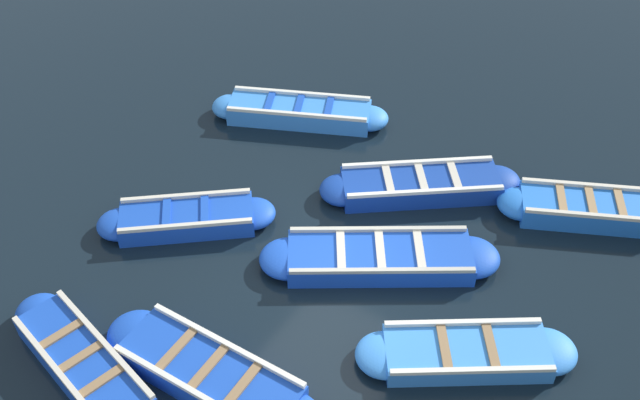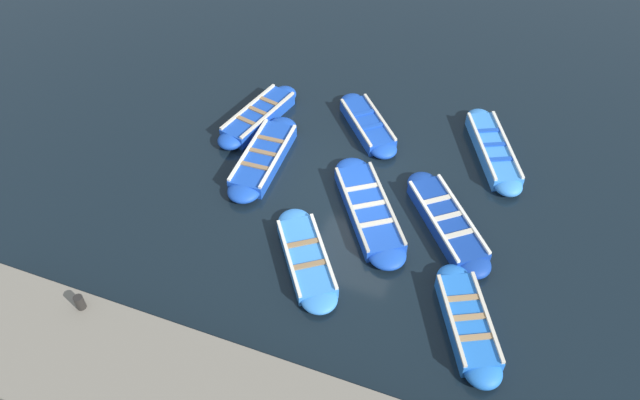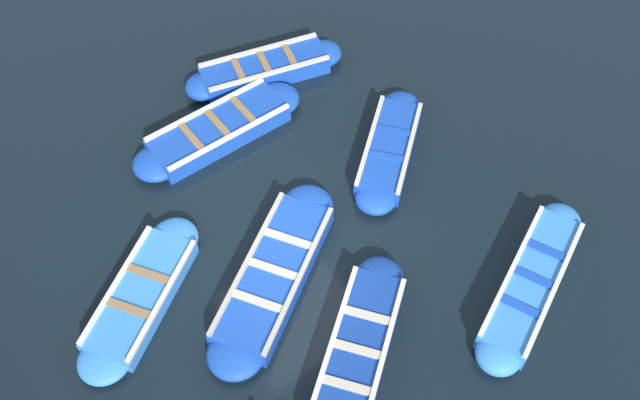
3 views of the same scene
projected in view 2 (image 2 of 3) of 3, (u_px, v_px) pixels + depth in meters
ground_plane at (359, 196)px, 16.85m from camera, size 120.00×120.00×0.00m
boat_alongside at (447, 221)px, 15.95m from camera, size 3.49×3.01×0.44m
boat_near_quay at (306, 258)px, 15.16m from camera, size 3.24×2.64×0.37m
boat_stern_in at (493, 150)px, 17.87m from camera, size 3.69×2.30×0.45m
boat_far_corner at (367, 125)px, 18.69m from camera, size 2.92×2.65×0.42m
boat_tucked at (468, 322)px, 13.84m from camera, size 3.27×2.18×0.46m
boat_mid_row at (264, 158)px, 17.65m from camera, size 3.75×1.08×0.44m
boat_drifting at (369, 210)px, 16.26m from camera, size 3.90×3.08×0.42m
boat_outer_right at (259, 116)px, 18.93m from camera, size 3.53×1.52×0.46m
bollard_mid_north at (80, 302)px, 13.15m from camera, size 0.20×0.20×0.35m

